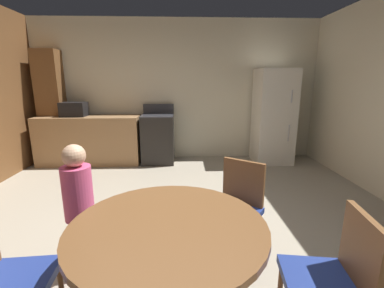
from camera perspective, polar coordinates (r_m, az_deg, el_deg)
name	(u,v)px	position (r m, az deg, el deg)	size (l,w,h in m)	color
ground_plane	(174,250)	(2.66, -3.91, -21.89)	(14.00, 14.00, 0.00)	#A89E89
wall_back	(177,91)	(5.37, -3.24, 11.43)	(5.80, 0.12, 2.70)	beige
kitchen_counter	(90,140)	(5.37, -21.17, 0.85)	(1.88, 0.60, 0.90)	#9E754C
pantry_column	(52,107)	(5.72, -27.99, 7.01)	(0.44, 0.36, 2.10)	brown
oven_range	(158,138)	(5.10, -7.33, 1.23)	(0.60, 0.60, 1.10)	black
refrigerator	(273,117)	(5.26, 17.19, 5.67)	(0.68, 0.68, 1.76)	silver
microwave	(74,109)	(5.37, -24.19, 6.86)	(0.44, 0.32, 0.26)	black
dining_table	(168,250)	(1.63, -5.14, -21.87)	(1.11, 1.11, 0.76)	brown
chair_northeast	(237,205)	(2.36, 9.70, -12.82)	(0.56, 0.56, 0.87)	brown
chair_east	(335,276)	(1.79, 28.55, -23.87)	(0.45, 0.45, 0.87)	brown
person_child	(80,209)	(2.27, -23.16, -12.76)	(0.31, 0.31, 1.09)	#8C337A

